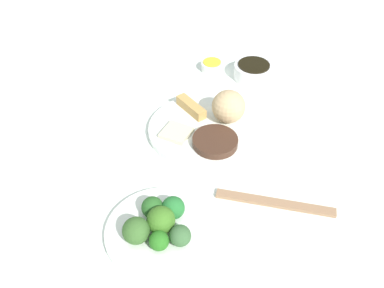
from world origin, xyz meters
The scene contains 18 objects.
tabletop centered at (0.00, 0.00, 0.01)m, with size 2.20×2.20×0.02m, color white.
main_plate centered at (0.01, -0.01, 0.03)m, with size 0.26×0.26×0.02m, color white.
rice_scoop centered at (0.04, 0.05, 0.08)m, with size 0.08×0.08×0.08m, color tan.
spring_roll centered at (-0.05, 0.03, 0.05)m, with size 0.09×0.02×0.02m, color tan.
crab_rangoon_wonton centered at (-0.02, -0.07, 0.04)m, with size 0.06×0.06×0.01m, color beige.
stir_fry_heap centered at (0.07, -0.04, 0.04)m, with size 0.10×0.10×0.02m, color #42281C.
broccoli_plate centered at (0.13, -0.29, 0.03)m, with size 0.21×0.21×0.01m, color white.
broccoli_floret_0 centered at (0.13, -0.28, 0.06)m, with size 0.05×0.05×0.05m, color #3C7022.
broccoli_floret_1 centered at (0.12, -0.25, 0.06)m, with size 0.04×0.04×0.04m, color #256E2F.
broccoli_floret_2 centered at (0.17, -0.28, 0.05)m, with size 0.04×0.04×0.04m, color #385F35.
broccoli_floret_3 centered at (0.15, -0.32, 0.05)m, with size 0.04×0.04×0.04m, color #276A1C.
broccoli_floret_4 centered at (0.11, -0.33, 0.06)m, with size 0.05×0.05×0.05m, color #375F28.
broccoli_floret_6 centered at (0.09, -0.27, 0.06)m, with size 0.04×0.04×0.04m, color #285C24.
soy_sauce_bowl centered at (-0.03, 0.27, 0.04)m, with size 0.11×0.11×0.04m, color white.
soy_sauce_bowl_liquid centered at (-0.03, 0.27, 0.06)m, with size 0.09×0.09×0.00m, color black.
sauce_ramekin_hot_mustard centered at (-0.14, 0.23, 0.03)m, with size 0.06×0.06×0.03m, color white.
sauce_ramekin_hot_mustard_liquid centered at (-0.14, 0.23, 0.05)m, with size 0.05×0.05×0.00m, color yellow.
chopsticks_pair centered at (0.26, -0.09, 0.02)m, with size 0.24×0.02×0.01m, color #9C7253.
Camera 1 is at (0.47, -0.61, 0.67)m, focal length 39.01 mm.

